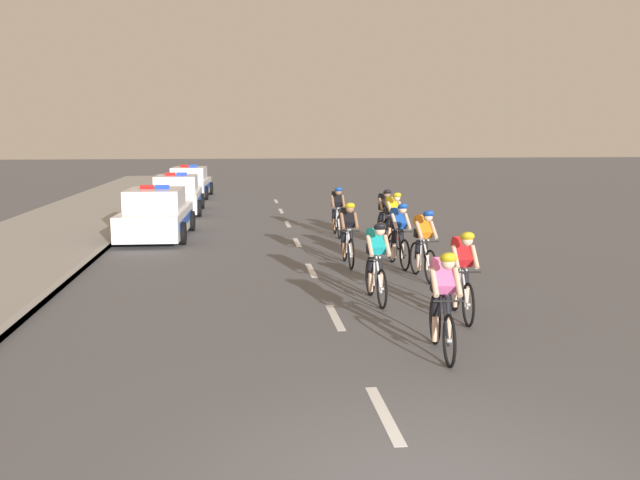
{
  "coord_description": "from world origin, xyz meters",
  "views": [
    {
      "loc": [
        -1.52,
        -5.09,
        3.09
      ],
      "look_at": [
        -0.09,
        7.35,
        1.1
      ],
      "focal_mm": 37.56,
      "sensor_mm": 36.0,
      "label": 1
    }
  ],
  "objects_px": {
    "cyclist_third": "(376,261)",
    "police_car_third": "(190,183)",
    "cyclist_fifth": "(399,234)",
    "cyclist_eighth": "(385,214)",
    "police_car_nearest": "(156,215)",
    "cyclist_seventh": "(393,218)",
    "cyclist_ninth": "(337,211)",
    "cyclist_sixth": "(348,233)",
    "police_car_second": "(177,196)",
    "cyclist_fourth": "(423,243)",
    "cyclist_lead": "(443,301)",
    "cyclist_second": "(462,273)"
  },
  "relations": [
    {
      "from": "cyclist_second",
      "to": "cyclist_seventh",
      "type": "relative_size",
      "value": 1.0
    },
    {
      "from": "cyclist_fourth",
      "to": "cyclist_third",
      "type": "bearing_deg",
      "value": -127.31
    },
    {
      "from": "cyclist_third",
      "to": "cyclist_eighth",
      "type": "relative_size",
      "value": 1.0
    },
    {
      "from": "cyclist_lead",
      "to": "cyclist_fourth",
      "type": "distance_m",
      "value": 5.01
    },
    {
      "from": "cyclist_fifth",
      "to": "police_car_nearest",
      "type": "distance_m",
      "value": 8.07
    },
    {
      "from": "cyclist_second",
      "to": "cyclist_fifth",
      "type": "distance_m",
      "value": 4.52
    },
    {
      "from": "cyclist_third",
      "to": "cyclist_seventh",
      "type": "relative_size",
      "value": 1.0
    },
    {
      "from": "cyclist_seventh",
      "to": "cyclist_third",
      "type": "bearing_deg",
      "value": -105.64
    },
    {
      "from": "cyclist_fourth",
      "to": "cyclist_ninth",
      "type": "relative_size",
      "value": 1.0
    },
    {
      "from": "cyclist_second",
      "to": "cyclist_fourth",
      "type": "height_order",
      "value": "same"
    },
    {
      "from": "cyclist_lead",
      "to": "cyclist_third",
      "type": "height_order",
      "value": "same"
    },
    {
      "from": "cyclist_fifth",
      "to": "police_car_nearest",
      "type": "height_order",
      "value": "police_car_nearest"
    },
    {
      "from": "cyclist_third",
      "to": "police_car_third",
      "type": "height_order",
      "value": "police_car_third"
    },
    {
      "from": "police_car_nearest",
      "to": "cyclist_fifth",
      "type": "bearing_deg",
      "value": -39.8
    },
    {
      "from": "cyclist_fifth",
      "to": "police_car_third",
      "type": "relative_size",
      "value": 0.39
    },
    {
      "from": "cyclist_third",
      "to": "police_car_second",
      "type": "xyz_separation_m",
      "value": [
        -5.01,
        14.9,
        -0.11
      ]
    },
    {
      "from": "cyclist_third",
      "to": "police_car_nearest",
      "type": "relative_size",
      "value": 0.39
    },
    {
      "from": "police_car_nearest",
      "to": "cyclist_seventh",
      "type": "bearing_deg",
      "value": -19.7
    },
    {
      "from": "cyclist_lead",
      "to": "cyclist_third",
      "type": "bearing_deg",
      "value": 96.08
    },
    {
      "from": "cyclist_second",
      "to": "cyclist_eighth",
      "type": "xyz_separation_m",
      "value": [
        0.46,
        8.34,
        0.0
      ]
    },
    {
      "from": "cyclist_second",
      "to": "police_car_second",
      "type": "relative_size",
      "value": 0.39
    },
    {
      "from": "cyclist_third",
      "to": "cyclist_eighth",
      "type": "bearing_deg",
      "value": 76.71
    },
    {
      "from": "police_car_nearest",
      "to": "police_car_third",
      "type": "distance_m",
      "value": 13.1
    },
    {
      "from": "cyclist_third",
      "to": "cyclist_ninth",
      "type": "distance_m",
      "value": 8.07
    },
    {
      "from": "cyclist_sixth",
      "to": "cyclist_eighth",
      "type": "height_order",
      "value": "same"
    },
    {
      "from": "cyclist_eighth",
      "to": "cyclist_ninth",
      "type": "xyz_separation_m",
      "value": [
        -1.26,
        0.98,
        0.0
      ]
    },
    {
      "from": "cyclist_fifth",
      "to": "cyclist_eighth",
      "type": "xyz_separation_m",
      "value": [
        0.48,
        3.82,
        0.0
      ]
    },
    {
      "from": "cyclist_fifth",
      "to": "police_car_second",
      "type": "bearing_deg",
      "value": 118.04
    },
    {
      "from": "cyclist_sixth",
      "to": "cyclist_third",
      "type": "bearing_deg",
      "value": -90.49
    },
    {
      "from": "cyclist_fifth",
      "to": "cyclist_fourth",
      "type": "bearing_deg",
      "value": -82.04
    },
    {
      "from": "cyclist_third",
      "to": "cyclist_sixth",
      "type": "bearing_deg",
      "value": 89.51
    },
    {
      "from": "cyclist_fifth",
      "to": "police_car_second",
      "type": "distance_m",
      "value": 13.19
    },
    {
      "from": "cyclist_second",
      "to": "police_car_second",
      "type": "distance_m",
      "value": 17.32
    },
    {
      "from": "cyclist_third",
      "to": "cyclist_sixth",
      "type": "height_order",
      "value": "same"
    },
    {
      "from": "cyclist_sixth",
      "to": "police_car_nearest",
      "type": "xyz_separation_m",
      "value": [
        -5.04,
        4.89,
        -0.11
      ]
    },
    {
      "from": "cyclist_third",
      "to": "cyclist_fourth",
      "type": "height_order",
      "value": "same"
    },
    {
      "from": "cyclist_seventh",
      "to": "cyclist_lead",
      "type": "bearing_deg",
      "value": -98.5
    },
    {
      "from": "cyclist_seventh",
      "to": "cyclist_eighth",
      "type": "relative_size",
      "value": 1.0
    },
    {
      "from": "cyclist_seventh",
      "to": "cyclist_ninth",
      "type": "bearing_deg",
      "value": 122.09
    },
    {
      "from": "cyclist_second",
      "to": "cyclist_sixth",
      "type": "bearing_deg",
      "value": 103.83
    },
    {
      "from": "cyclist_fourth",
      "to": "cyclist_seventh",
      "type": "xyz_separation_m",
      "value": [
        0.3,
        4.2,
        0.0
      ]
    },
    {
      "from": "cyclist_lead",
      "to": "police_car_nearest",
      "type": "xyz_separation_m",
      "value": [
        -5.34,
        11.5,
        -0.11
      ]
    },
    {
      "from": "cyclist_seventh",
      "to": "cyclist_eighth",
      "type": "xyz_separation_m",
      "value": [
        -0.01,
        1.06,
        0.0
      ]
    },
    {
      "from": "cyclist_sixth",
      "to": "cyclist_eighth",
      "type": "bearing_deg",
      "value": 65.17
    },
    {
      "from": "cyclist_sixth",
      "to": "cyclist_seventh",
      "type": "relative_size",
      "value": 1.0
    },
    {
      "from": "cyclist_seventh",
      "to": "police_car_second",
      "type": "distance_m",
      "value": 11.12
    },
    {
      "from": "cyclist_sixth",
      "to": "cyclist_seventh",
      "type": "distance_m",
      "value": 3.0
    },
    {
      "from": "cyclist_fourth",
      "to": "cyclist_lead",
      "type": "bearing_deg",
      "value": -102.24
    },
    {
      "from": "cyclist_eighth",
      "to": "police_car_second",
      "type": "height_order",
      "value": "police_car_second"
    },
    {
      "from": "cyclist_fourth",
      "to": "cyclist_sixth",
      "type": "distance_m",
      "value": 2.18
    }
  ]
}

